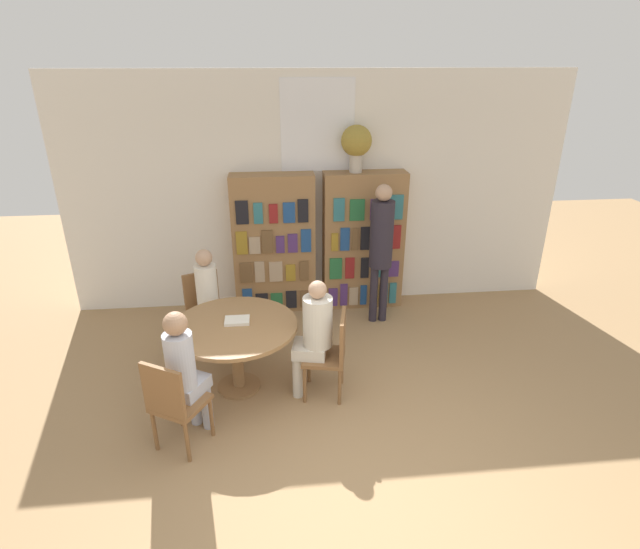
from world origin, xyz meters
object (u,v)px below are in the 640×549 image
object	(u,v)px
bookshelf_left	(274,244)
chair_far_side	(332,351)
seated_reader_right	(314,331)
librarian_standing	(381,241)
reading_table	(235,335)
chair_near_camera	(174,401)
seated_reader_back	(185,368)
seated_reader_left	(209,298)
chair_left_side	(205,307)
flower_vase	(356,143)
bookshelf_right	(363,241)

from	to	relation	value
bookshelf_left	chair_far_side	world-z (taller)	bookshelf_left
seated_reader_right	librarian_standing	size ratio (longest dim) A/B	0.70
reading_table	chair_near_camera	size ratio (longest dim) A/B	1.37
chair_far_side	seated_reader_back	bearing A→B (deg)	121.60
seated_reader_right	seated_reader_back	bearing A→B (deg)	125.88
bookshelf_left	chair_far_side	distance (m)	2.06
librarian_standing	chair_near_camera	bearing A→B (deg)	-136.21
seated_reader_left	seated_reader_back	bearing A→B (deg)	62.94
chair_left_side	seated_reader_left	bearing A→B (deg)	90.00
seated_reader_back	flower_vase	bearing A→B (deg)	82.62
flower_vase	bookshelf_left	bearing A→B (deg)	-179.73
bookshelf_left	chair_left_side	xyz separation A→B (m)	(-0.81, -0.90, -0.40)
flower_vase	chair_left_side	distance (m)	2.65
chair_left_side	librarian_standing	size ratio (longest dim) A/B	0.50
bookshelf_left	chair_left_side	bearing A→B (deg)	-132.17
chair_near_camera	seated_reader_back	xyz separation A→B (m)	(0.09, 0.16, 0.22)
seated_reader_right	librarian_standing	world-z (taller)	librarian_standing
chair_near_camera	librarian_standing	xyz separation A→B (m)	(2.18, 2.09, 0.58)
bookshelf_left	seated_reader_right	xyz separation A→B (m)	(0.34, -1.92, -0.19)
seated_reader_left	librarian_standing	bearing A→B (deg)	171.26
chair_near_camera	seated_reader_left	xyz separation A→B (m)	(0.15, 1.52, 0.20)
seated_reader_left	seated_reader_back	distance (m)	1.37
chair_near_camera	chair_far_side	size ratio (longest dim) A/B	1.00
seated_reader_back	chair_far_side	bearing A→B (deg)	49.60
chair_far_side	seated_reader_right	size ratio (longest dim) A/B	0.72
flower_vase	reading_table	distance (m)	2.77
chair_near_camera	librarian_standing	size ratio (longest dim) A/B	0.50
chair_left_side	seated_reader_back	world-z (taller)	seated_reader_back
reading_table	seated_reader_left	world-z (taller)	seated_reader_left
seated_reader_right	bookshelf_left	bearing A→B (deg)	21.59
bookshelf_right	reading_table	size ratio (longest dim) A/B	1.48
chair_far_side	bookshelf_right	bearing A→B (deg)	-6.83
chair_near_camera	seated_reader_left	bearing A→B (deg)	113.86
librarian_standing	chair_far_side	bearing A→B (deg)	-118.13
chair_far_side	seated_reader_left	size ratio (longest dim) A/B	0.72
chair_far_side	chair_near_camera	bearing A→B (deg)	126.00
flower_vase	seated_reader_right	world-z (taller)	flower_vase
chair_near_camera	bookshelf_right	bearing A→B (deg)	81.22
seated_reader_right	reading_table	bearing A→B (deg)	90.00
chair_far_side	librarian_standing	distance (m)	1.75
bookshelf_right	reading_table	xyz separation A→B (m)	(-1.59, -1.76, -0.28)
chair_far_side	seated_reader_right	world-z (taller)	seated_reader_right
seated_reader_back	librarian_standing	world-z (taller)	librarian_standing
chair_left_side	bookshelf_right	bearing A→B (deg)	-179.92
seated_reader_right	seated_reader_back	xyz separation A→B (m)	(-1.14, -0.51, 0.01)
bookshelf_right	chair_far_side	xyz separation A→B (m)	(-0.65, -1.96, -0.40)
flower_vase	chair_near_camera	size ratio (longest dim) A/B	0.64
bookshelf_left	seated_reader_left	size ratio (longest dim) A/B	1.45
reading_table	chair_far_side	xyz separation A→B (m)	(0.93, -0.19, -0.12)
seated_reader_left	chair_far_side	bearing A→B (deg)	120.14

